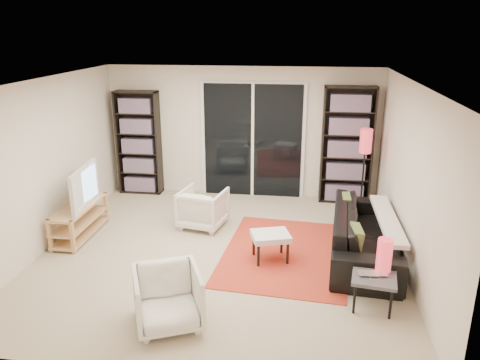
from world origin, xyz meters
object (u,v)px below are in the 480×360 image
bookshelf_right (347,146)px  tv_stand (80,220)px  armchair_back (203,208)px  sofa (366,233)px  ottoman (271,237)px  side_table (374,279)px  floor_lamp (365,149)px  armchair_front (168,298)px  bookshelf_left (139,143)px

bookshelf_right → tv_stand: bookshelf_right is taller
armchair_back → sofa: bearing=176.3°
ottoman → side_table: (1.24, -0.97, 0.01)m
ottoman → floor_lamp: bearing=53.3°
sofa → armchair_back: sofa is taller
ottoman → armchair_back: bearing=138.8°
sofa → ottoman: bearing=109.2°
tv_stand → armchair_back: size_ratio=1.82×
ottoman → bookshelf_right: bearing=64.6°
armchair_front → side_table: 2.31m
bookshelf_left → armchair_back: 2.22m
bookshelf_right → tv_stand: size_ratio=1.68×
sofa → side_table: bearing=-177.7°
tv_stand → ottoman: 2.97m
floor_lamp → ottoman: bearing=-126.7°
bookshelf_right → tv_stand: (-4.11, -2.06, -0.79)m
tv_stand → side_table: 4.40m
bookshelf_right → armchair_back: size_ratio=3.06×
bookshelf_right → armchair_back: 2.84m
ottoman → armchair_front: bearing=-121.5°
sofa → bookshelf_right: bearing=8.6°
armchair_back → ottoman: armchair_back is taller
tv_stand → armchair_back: 1.89m
bookshelf_right → tv_stand: bearing=-153.4°
bookshelf_right → ottoman: (-1.17, -2.47, -0.71)m
ottoman → floor_lamp: 2.50m
bookshelf_left → armchair_front: (1.70, -4.07, -0.65)m
bookshelf_right → floor_lamp: 0.63m
ottoman → side_table: bearing=-38.1°
sofa → armchair_front: sofa is taller
bookshelf_right → ottoman: bearing=-115.4°
bookshelf_left → floor_lamp: (4.09, -0.57, 0.16)m
sofa → ottoman: size_ratio=3.80×
sofa → armchair_back: 2.55m
side_table → bookshelf_right: bearing=91.1°
sofa → floor_lamp: bearing=1.1°
sofa → bookshelf_left: bearing=66.8°
armchair_back → floor_lamp: bearing=-149.1°
bookshelf_right → armchair_front: size_ratio=2.98×
armchair_front → ottoman: bearing=35.1°
armchair_back → armchair_front: bearing=105.5°
tv_stand → side_table: size_ratio=2.27×
armchair_back → side_table: size_ratio=1.25×
bookshelf_right → armchair_front: 4.67m
bookshelf_right → floor_lamp: bookshelf_right is taller
sofa → ottoman: 1.34m
bookshelf_right → side_table: bearing=-88.9°
armchair_back → floor_lamp: size_ratio=0.46×
armchair_back → floor_lamp: (2.56, 0.89, 0.83)m
bookshelf_left → ottoman: 3.70m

